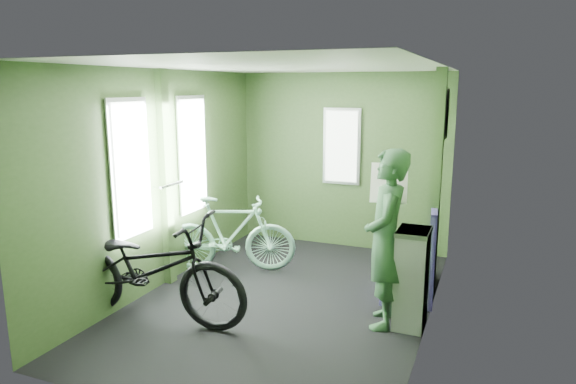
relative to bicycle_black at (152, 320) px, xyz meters
name	(u,v)px	position (x,y,z in m)	size (l,w,h in m)	color
room	(282,159)	(0.92, 0.92, 1.44)	(4.00, 4.02, 2.31)	black
bicycle_black	(152,320)	(0.00, 0.00, 0.00)	(0.67, 1.93, 1.01)	black
bicycle_mint	(231,271)	(0.07, 1.41, 0.00)	(0.43, 1.51, 0.91)	#8CD1AF
passenger	(386,239)	(1.99, 0.74, 0.80)	(0.48, 0.73, 1.60)	#2D5333
waste_box	(411,278)	(2.22, 0.79, 0.45)	(0.26, 0.37, 0.90)	gray
bench_seat	(412,266)	(2.11, 1.59, 0.28)	(0.60, 0.96, 0.96)	navy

